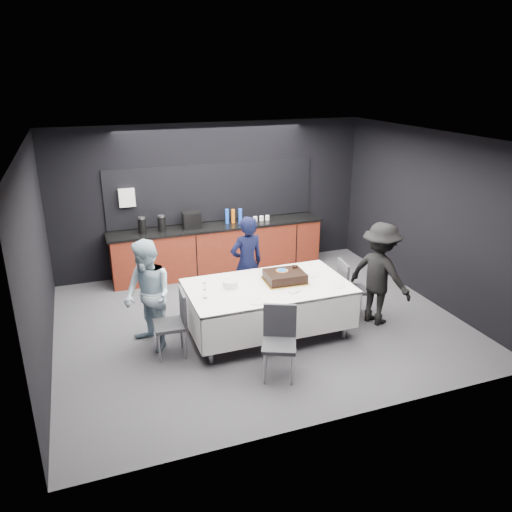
{
  "coord_description": "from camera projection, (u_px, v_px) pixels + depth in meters",
  "views": [
    {
      "loc": [
        -2.41,
        -6.5,
        3.66
      ],
      "look_at": [
        0.0,
        0.1,
        1.05
      ],
      "focal_mm": 35.0,
      "sensor_mm": 36.0,
      "label": 1
    }
  ],
  "objects": [
    {
      "name": "person_right",
      "position": [
        380.0,
        274.0,
        7.51
      ],
      "size": [
        0.96,
        1.18,
        1.59
      ],
      "primitive_type": "imported",
      "rotation": [
        0.0,
        0.0,
        2.0
      ],
      "color": "black",
      "rests_on": "ground"
    },
    {
      "name": "champagne_flute",
      "position": [
        205.0,
        287.0,
        6.69
      ],
      "size": [
        0.06,
        0.06,
        0.22
      ],
      "color": "white",
      "rests_on": "party_table"
    },
    {
      "name": "plate_stack",
      "position": [
        230.0,
        284.0,
        7.07
      ],
      "size": [
        0.22,
        0.22,
        0.1
      ],
      "primitive_type": "cylinder",
      "color": "white",
      "rests_on": "party_table"
    },
    {
      "name": "fork_pile",
      "position": [
        294.0,
        291.0,
        6.91
      ],
      "size": [
        0.18,
        0.15,
        0.02
      ],
      "primitive_type": "cube",
      "rotation": [
        0.0,
        0.0,
        0.39
      ],
      "color": "white",
      "rests_on": "party_table"
    },
    {
      "name": "person_left",
      "position": [
        148.0,
        296.0,
        6.79
      ],
      "size": [
        0.85,
        0.93,
        1.57
      ],
      "primitive_type": "imported",
      "rotation": [
        0.0,
        0.0,
        -1.17
      ],
      "color": "#A3BECD",
      "rests_on": "ground"
    },
    {
      "name": "chair_left",
      "position": [
        175.0,
        319.0,
        6.71
      ],
      "size": [
        0.44,
        0.44,
        0.92
      ],
      "color": "#323237",
      "rests_on": "ground"
    },
    {
      "name": "ground",
      "position": [
        258.0,
        321.0,
        7.78
      ],
      "size": [
        6.0,
        6.0,
        0.0
      ],
      "primitive_type": "plane",
      "color": "#45444A",
      "rests_on": "ground"
    },
    {
      "name": "chair_right",
      "position": [
        349.0,
        285.0,
        7.76
      ],
      "size": [
        0.48,
        0.48,
        0.92
      ],
      "color": "#323237",
      "rests_on": "ground"
    },
    {
      "name": "loose_plate_near",
      "position": [
        256.0,
        301.0,
        6.63
      ],
      "size": [
        0.22,
        0.22,
        0.01
      ],
      "primitive_type": "cylinder",
      "color": "white",
      "rests_on": "party_table"
    },
    {
      "name": "loose_plate_right_b",
      "position": [
        338.0,
        285.0,
        7.14
      ],
      "size": [
        0.22,
        0.22,
        0.01
      ],
      "primitive_type": "cylinder",
      "color": "white",
      "rests_on": "party_table"
    },
    {
      "name": "party_table",
      "position": [
        268.0,
        294.0,
        7.2
      ],
      "size": [
        2.32,
        1.32,
        0.78
      ],
      "color": "#99999E",
      "rests_on": "ground"
    },
    {
      "name": "kitchenette",
      "position": [
        217.0,
        245.0,
        9.53
      ],
      "size": [
        4.1,
        0.64,
        2.05
      ],
      "color": "#581A0D",
      "rests_on": "ground"
    },
    {
      "name": "cake_assembly",
      "position": [
        285.0,
        277.0,
        7.26
      ],
      "size": [
        0.62,
        0.52,
        0.18
      ],
      "color": "gold",
      "rests_on": "party_table"
    },
    {
      "name": "loose_plate_far",
      "position": [
        265.0,
        273.0,
        7.55
      ],
      "size": [
        0.22,
        0.22,
        0.01
      ],
      "primitive_type": "cylinder",
      "color": "white",
      "rests_on": "party_table"
    },
    {
      "name": "room_shell",
      "position": [
        258.0,
        205.0,
        7.13
      ],
      "size": [
        6.04,
        5.04,
        2.82
      ],
      "color": "white",
      "rests_on": "ground"
    },
    {
      "name": "person_center",
      "position": [
        247.0,
        264.0,
        7.92
      ],
      "size": [
        0.62,
        0.46,
        1.57
      ],
      "primitive_type": "imported",
      "rotation": [
        0.0,
        0.0,
        3.3
      ],
      "color": "black",
      "rests_on": "ground"
    },
    {
      "name": "chair_near",
      "position": [
        279.0,
        336.0,
        6.26
      ],
      "size": [
        0.56,
        0.56,
        0.92
      ],
      "color": "#323237",
      "rests_on": "ground"
    },
    {
      "name": "loose_plate_right_a",
      "position": [
        313.0,
        275.0,
        7.49
      ],
      "size": [
        0.21,
        0.21,
        0.01
      ],
      "primitive_type": "cylinder",
      "color": "white",
      "rests_on": "party_table"
    }
  ]
}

